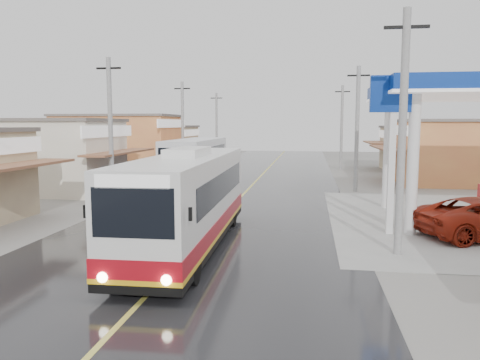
{
  "coord_description": "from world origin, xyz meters",
  "views": [
    {
      "loc": [
        4.04,
        -15.87,
        4.35
      ],
      "look_at": [
        1.12,
        3.62,
        1.98
      ],
      "focal_mm": 35.0,
      "sensor_mm": 36.0,
      "label": 1
    }
  ],
  "objects": [
    {
      "name": "cyclist",
      "position": [
        -3.19,
        11.23,
        0.71
      ],
      "size": [
        1.01,
        2.08,
        2.15
      ],
      "rotation": [
        0.0,
        0.0,
        -0.16
      ],
      "color": "black",
      "rests_on": "ground"
    },
    {
      "name": "second_bus",
      "position": [
        -4.07,
        16.8,
        1.75
      ],
      "size": [
        2.74,
        9.81,
        3.25
      ],
      "rotation": [
        0.0,
        0.0,
        -0.01
      ],
      "color": "silver",
      "rests_on": "road"
    },
    {
      "name": "ground",
      "position": [
        0.0,
        0.0,
        0.0
      ],
      "size": [
        120.0,
        120.0,
        0.0
      ],
      "primitive_type": "plane",
      "color": "slate",
      "rests_on": "ground"
    },
    {
      "name": "coach_bus",
      "position": [
        -0.15,
        -0.04,
        1.69
      ],
      "size": [
        2.76,
        11.3,
        3.51
      ],
      "rotation": [
        0.0,
        0.0,
        0.02
      ],
      "color": "silver",
      "rests_on": "road"
    },
    {
      "name": "tricycle_near",
      "position": [
        -8.66,
        10.26,
        0.91
      ],
      "size": [
        1.95,
        2.23,
        1.58
      ],
      "rotation": [
        0.0,
        0.0,
        0.33
      ],
      "color": "#26262D",
      "rests_on": "ground"
    },
    {
      "name": "shopfronts_left",
      "position": [
        -13.0,
        18.0,
        0.0
      ],
      "size": [
        11.0,
        44.0,
        5.2
      ],
      "primitive_type": null,
      "color": "tan",
      "rests_on": "ground"
    },
    {
      "name": "centre_line",
      "position": [
        0.0,
        15.0,
        0.02
      ],
      "size": [
        0.15,
        90.0,
        0.01
      ],
      "primitive_type": "cube",
      "color": "#D8CC4C",
      "rests_on": "road"
    },
    {
      "name": "road",
      "position": [
        0.0,
        15.0,
        0.01
      ],
      "size": [
        12.0,
        90.0,
        0.02
      ],
      "primitive_type": "cube",
      "color": "black",
      "rests_on": "ground"
    },
    {
      "name": "tricycle_far",
      "position": [
        -7.58,
        16.57,
        0.88
      ],
      "size": [
        1.34,
        2.02,
        1.54
      ],
      "rotation": [
        0.0,
        0.0,
        0.01
      ],
      "color": "#26262D",
      "rests_on": "ground"
    },
    {
      "name": "utility_poles_right",
      "position": [
        7.0,
        15.0,
        0.0
      ],
      "size": [
        1.6,
        36.0,
        8.0
      ],
      "primitive_type": null,
      "color": "gray",
      "rests_on": "ground"
    },
    {
      "name": "utility_poles_left",
      "position": [
        -7.0,
        16.0,
        0.0
      ],
      "size": [
        1.6,
        50.0,
        8.0
      ],
      "primitive_type": null,
      "color": "gray",
      "rests_on": "ground"
    },
    {
      "name": "tyre_stack",
      "position": [
        -6.39,
        5.36,
        0.19
      ],
      "size": [
        0.76,
        0.76,
        0.39
      ],
      "color": "black",
      "rests_on": "ground"
    }
  ]
}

